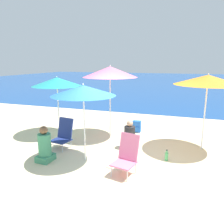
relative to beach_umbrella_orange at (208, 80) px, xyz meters
The scene contains 12 objects.
ground_plane 3.23m from the beach_umbrella_orange, 139.33° to the right, with size 60.00×60.00×0.00m, color beige.
sea_water 23.95m from the beach_umbrella_orange, 94.62° to the left, with size 60.00×40.00×0.01m.
beach_umbrella_orange is the anchor object (origin of this frame).
beach_umbrella_blue 3.38m from the beach_umbrella_orange, 148.93° to the right, with size 1.58×1.58×1.97m.
beach_umbrella_teal 4.67m from the beach_umbrella_orange, behind, with size 1.67×1.67×2.02m.
beach_umbrella_pink 2.93m from the beach_umbrella_orange, behind, with size 1.79×1.79×2.38m.
beach_chair_navy 4.33m from the beach_umbrella_orange, 163.17° to the right, with size 0.58×0.62×0.87m.
beach_chair_pink 3.09m from the beach_umbrella_orange, 129.76° to the right, with size 0.58×0.67×0.89m.
person_seated_near 2.67m from the beach_umbrella_orange, 163.84° to the right, with size 0.53×0.52×0.84m.
person_seated_far 4.67m from the beach_umbrella_orange, 150.86° to the right, with size 0.38×0.44×0.93m.
backpack_blue 2.96m from the beach_umbrella_orange, 155.59° to the left, with size 0.30×0.22×0.41m.
water_bottle 2.37m from the beach_umbrella_orange, 128.85° to the right, with size 0.08×0.08×0.29m.
Camera 1 is at (1.38, -4.83, 2.48)m, focal length 35.00 mm.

